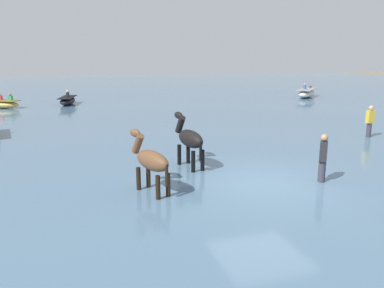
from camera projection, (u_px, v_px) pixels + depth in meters
ground_plane at (262, 192)px, 10.74m from camera, size 120.00×120.00×0.00m
water_surface at (171, 126)px, 19.97m from camera, size 90.00×90.00×0.26m
horse_lead_bay at (151, 162)px, 9.79m from camera, size 0.91×1.66×1.83m
horse_trailing_black at (189, 140)px, 12.02m from camera, size 0.70×1.79×1.93m
boat_distant_east at (306, 93)px, 31.73m from camera, size 3.16×3.15×1.16m
boat_far_inshore at (68, 101)px, 27.23m from camera, size 1.47×2.91×1.02m
boat_mid_outer at (0, 104)px, 25.35m from camera, size 2.80×1.97×1.01m
person_onlooker_right at (370, 123)px, 16.46m from camera, size 0.32×0.21×1.63m
person_wading_close at (323, 161)px, 10.65m from camera, size 0.35×0.38×1.63m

